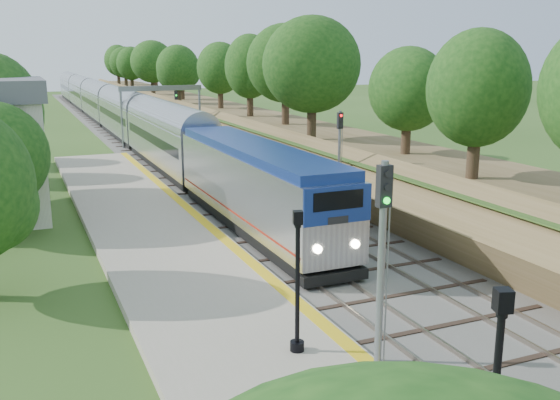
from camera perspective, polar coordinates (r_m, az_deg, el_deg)
name	(u,v)px	position (r m, az deg, el deg)	size (l,w,h in m)	color
trackbed	(148,140)	(70.18, -11.94, 5.37)	(9.50, 170.00, 0.28)	#4C4944
platform	(190,277)	(26.67, -8.19, -7.02)	(6.40, 68.00, 0.38)	gray
yellow_stripe	(254,264)	(27.42, -2.42, -5.89)	(0.55, 68.00, 0.01)	gold
embankment	(221,120)	(72.03, -5.44, 7.30)	(10.64, 170.00, 11.70)	brown
signal_gantry	(161,99)	(64.91, -10.84, 9.02)	(8.40, 0.38, 6.20)	slate
trees_behind_platform	(25,168)	(29.32, -22.26, 2.76)	(7.82, 53.32, 7.21)	#332316
train	(111,111)	(81.98, -15.17, 7.86)	(3.04, 121.86, 4.47)	black
lamppost_far	(297,290)	(19.10, 1.61, -8.23)	(0.44, 0.44, 4.48)	black
signal_platform	(382,253)	(16.58, 9.28, -4.80)	(0.37, 0.30, 6.35)	slate
signal_farside	(339,150)	(37.26, 5.45, 4.56)	(0.33, 0.26, 5.98)	slate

